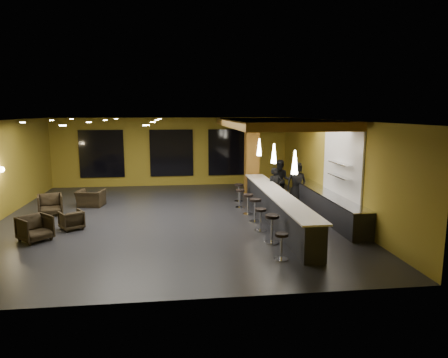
{
  "coord_description": "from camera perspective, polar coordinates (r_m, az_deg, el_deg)",
  "views": [
    {
      "loc": [
        0.22,
        -14.18,
        3.81
      ],
      "look_at": [
        2.0,
        0.5,
        1.3
      ],
      "focal_mm": 32.0,
      "sensor_mm": 36.0,
      "label": 1
    }
  ],
  "objects": [
    {
      "name": "pendant_1",
      "position": [
        14.18,
        7.14,
        3.65
      ],
      "size": [
        0.2,
        0.2,
        0.7
      ],
      "primitive_type": "cone",
      "color": "white",
      "rests_on": "wood_soffit"
    },
    {
      "name": "tile_backsplash",
      "position": [
        14.49,
        16.5,
        2.06
      ],
      "size": [
        0.06,
        3.2,
        2.4
      ],
      "primitive_type": "cube",
      "color": "white",
      "rests_on": "wall_right"
    },
    {
      "name": "window_left",
      "position": [
        21.06,
        -17.08,
        3.46
      ],
      "size": [
        2.2,
        0.06,
        2.4
      ],
      "primitive_type": "cube",
      "color": "black",
      "rests_on": "wall_back"
    },
    {
      "name": "wall_front",
      "position": [
        7.9,
        -8.31,
        -5.57
      ],
      "size": [
        12.0,
        0.1,
        3.5
      ],
      "primitive_type": "cube",
      "color": "olive",
      "rests_on": "floor"
    },
    {
      "name": "bar_stool_0",
      "position": [
        10.54,
        8.19,
        -9.02
      ],
      "size": [
        0.36,
        0.36,
        0.71
      ],
      "rotation": [
        0.0,
        0.0,
        0.42
      ],
      "color": "silver",
      "rests_on": "floor"
    },
    {
      "name": "armchair_a",
      "position": [
        13.19,
        -25.4,
        -6.38
      ],
      "size": [
        1.17,
        1.17,
        0.77
      ],
      "primitive_type": "imported",
      "rotation": [
        0.0,
        0.0,
        0.78
      ],
      "color": "black",
      "rests_on": "floor"
    },
    {
      "name": "floor",
      "position": [
        14.7,
        -7.57,
        -5.68
      ],
      "size": [
        12.0,
        13.0,
        0.1
      ],
      "primitive_type": "cube",
      "color": "black",
      "rests_on": "ground"
    },
    {
      "name": "prep_counter",
      "position": [
        15.1,
        14.38,
        -3.61
      ],
      "size": [
        0.7,
        6.0,
        0.86
      ],
      "primitive_type": "cube",
      "color": "black",
      "rests_on": "floor"
    },
    {
      "name": "bar_stool_5",
      "position": [
        15.94,
        2.31,
        -2.46
      ],
      "size": [
        0.37,
        0.37,
        0.74
      ],
      "rotation": [
        0.0,
        0.0,
        0.41
      ],
      "color": "silver",
      "rests_on": "floor"
    },
    {
      "name": "wood_soffit",
      "position": [
        15.65,
        7.14,
        7.91
      ],
      "size": [
        3.6,
        8.0,
        0.28
      ],
      "primitive_type": "cube",
      "color": "olive",
      "rests_on": "ceiling"
    },
    {
      "name": "bar_stool_6",
      "position": [
        17.02,
        2.13,
        -1.63
      ],
      "size": [
        0.38,
        0.38,
        0.76
      ],
      "rotation": [
        0.0,
        0.0,
        0.07
      ],
      "color": "silver",
      "rests_on": "floor"
    },
    {
      "name": "bar_stool_4",
      "position": [
        14.91,
        3.44,
        -3.24
      ],
      "size": [
        0.39,
        0.39,
        0.77
      ],
      "rotation": [
        0.0,
        0.0,
        -0.01
      ],
      "color": "silver",
      "rests_on": "floor"
    },
    {
      "name": "prep_top",
      "position": [
        15.0,
        14.46,
        -1.92
      ],
      "size": [
        0.72,
        6.0,
        0.03
      ],
      "primitive_type": "cube",
      "color": "silver",
      "rests_on": "prep_counter"
    },
    {
      "name": "wall_sconce",
      "position": [
        16.02,
        -29.23,
        1.2
      ],
      "size": [
        0.22,
        0.22,
        0.22
      ],
      "primitive_type": "sphere",
      "color": "#FFE5B2",
      "rests_on": "wall_left"
    },
    {
      "name": "armchair_d",
      "position": [
        17.09,
        -18.49,
        -2.63
      ],
      "size": [
        1.15,
        1.05,
        0.66
      ],
      "primitive_type": "imported",
      "rotation": [
        0.0,
        0.0,
        2.96
      ],
      "color": "black",
      "rests_on": "floor"
    },
    {
      "name": "ceiling",
      "position": [
        14.18,
        -7.89,
        8.49
      ],
      "size": [
        12.0,
        13.0,
        0.1
      ],
      "primitive_type": "cube",
      "color": "black"
    },
    {
      "name": "bar_stool_3",
      "position": [
        13.93,
        4.48,
        -4.03
      ],
      "size": [
        0.42,
        0.42,
        0.82
      ],
      "rotation": [
        0.0,
        0.0,
        0.15
      ],
      "color": "silver",
      "rests_on": "floor"
    },
    {
      "name": "pendant_2",
      "position": [
        16.6,
        5.05,
        4.55
      ],
      "size": [
        0.2,
        0.2,
        0.7
      ],
      "primitive_type": "cone",
      "color": "white",
      "rests_on": "wood_soffit"
    },
    {
      "name": "window_right",
      "position": [
        20.91,
        0.76,
        3.84
      ],
      "size": [
        2.2,
        0.06,
        2.4
      ],
      "primitive_type": "cube",
      "color": "black",
      "rests_on": "wall_back"
    },
    {
      "name": "bar_counter",
      "position": [
        14.01,
        7.48,
        -4.11
      ],
      "size": [
        0.6,
        8.0,
        1.0
      ],
      "primitive_type": "cube",
      "color": "black",
      "rests_on": "floor"
    },
    {
      "name": "bar_top",
      "position": [
        13.9,
        7.52,
        -2.01
      ],
      "size": [
        0.78,
        8.1,
        0.05
      ],
      "primitive_type": "cube",
      "color": "white",
      "rests_on": "bar_counter"
    },
    {
      "name": "pendant_0",
      "position": [
        11.78,
        10.07,
        2.37
      ],
      "size": [
        0.2,
        0.2,
        0.7
      ],
      "primitive_type": "cone",
      "color": "white",
      "rests_on": "wood_soffit"
    },
    {
      "name": "staff_a",
      "position": [
        16.17,
        7.28,
        -1.19
      ],
      "size": [
        0.6,
        0.42,
        1.59
      ],
      "primitive_type": "imported",
      "rotation": [
        0.0,
        0.0,
        0.06
      ],
      "color": "black",
      "rests_on": "floor"
    },
    {
      "name": "armchair_c",
      "position": [
        16.18,
        -23.57,
        -3.38
      ],
      "size": [
        1.06,
        1.07,
        0.78
      ],
      "primitive_type": "imported",
      "rotation": [
        0.0,
        0.0,
        0.3
      ],
      "color": "black",
      "rests_on": "floor"
    },
    {
      "name": "wall_shelf_lower",
      "position": [
        14.31,
        16.22,
        0.36
      ],
      "size": [
        0.3,
        1.5,
        0.03
      ],
      "primitive_type": "cube",
      "color": "silver",
      "rests_on": "wall_right"
    },
    {
      "name": "window_center",
      "position": [
        20.73,
        -7.5,
        3.71
      ],
      "size": [
        2.2,
        0.06,
        2.4
      ],
      "primitive_type": "cube",
      "color": "black",
      "rests_on": "wall_back"
    },
    {
      "name": "armchair_b",
      "position": [
        14.0,
        -20.96,
        -5.49
      ],
      "size": [
        0.93,
        0.94,
        0.62
      ],
      "primitive_type": "imported",
      "rotation": [
        0.0,
        0.0,
        3.71
      ],
      "color": "black",
      "rests_on": "floor"
    },
    {
      "name": "wall_shelf_upper",
      "position": [
        14.24,
        16.31,
        2.15
      ],
      "size": [
        0.3,
        1.5,
        0.03
      ],
      "primitive_type": "cube",
      "color": "silver",
      "rests_on": "wall_right"
    },
    {
      "name": "staff_c",
      "position": [
        17.06,
        10.35,
        -0.48
      ],
      "size": [
        0.89,
        0.62,
        1.73
      ],
      "primitive_type": "imported",
      "rotation": [
        0.0,
        0.0,
        -0.08
      ],
      "color": "black",
      "rests_on": "floor"
    },
    {
      "name": "bar_stool_1",
      "position": [
        11.77,
        6.87,
        -6.55
      ],
      "size": [
        0.43,
        0.43,
        0.85
      ],
      "rotation": [
        0.0,
        0.0,
        -0.1
      ],
      "color": "silver",
      "rests_on": "floor"
    },
    {
      "name": "staff_b",
      "position": [
        17.38,
        8.1,
        -0.17
      ],
      "size": [
        1.05,
        0.95,
        1.76
      ],
      "primitive_type": "imported",
      "rotation": [
        0.0,
        0.0,
        -0.41
      ],
      "color": "black",
      "rests_on": "floor"
    },
    {
      "name": "bar_stool_2",
      "position": [
        12.91,
        5.24,
        -5.39
      ],
      "size": [
        0.37,
        0.37,
        0.74
      ],
      "rotation": [
        0.0,
        0.0,
        0.4
      ],
      "color": "silver",
      "rests_on": "floor"
    },
    {
      "name": "wall_back",
      "position": [
        20.83,
        -7.5,
        3.87
      ],
      "size": [
        12.0,
        0.1,
        3.5
      ],
      "primitive_type": "cube",
      "color": "olive",
      "rests_on": "floor"
    },
    {
      "name": "wall_right",
      "position": [
        15.47,
        15.3,
        1.64
      ],
      "size": [
        0.1,
        13.0,
        3.5
      ],
      "primitive_type": "cube",
      "color": "olive",
      "rests_on": "floor"
    },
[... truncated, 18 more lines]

